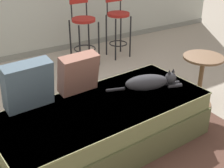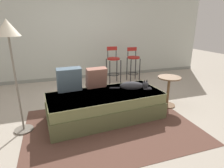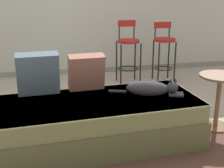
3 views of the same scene
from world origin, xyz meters
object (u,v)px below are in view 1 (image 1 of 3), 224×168
object	(u,v)px
throw_pillow_corner	(28,85)
side_table	(201,74)
bar_stool_by_doorway	(118,22)
couch	(104,126)
throw_pillow_middle	(78,73)
cat	(150,82)
bar_stool_near_window	(83,28)

from	to	relation	value
throw_pillow_corner	side_table	distance (m)	1.91
bar_stool_by_doorway	side_table	world-z (taller)	bar_stool_by_doorway
couch	side_table	bearing A→B (deg)	4.19
throw_pillow_middle	side_table	xyz separation A→B (m)	(1.39, -0.23, -0.26)
throw_pillow_corner	cat	bearing A→B (deg)	-14.19
couch	bar_stool_by_doorway	xyz separation A→B (m)	(1.38, 1.90, 0.32)
couch	throw_pillow_corner	size ratio (longest dim) A/B	4.69
throw_pillow_corner	bar_stool_near_window	size ratio (longest dim) A/B	0.44
cat	throw_pillow_middle	bearing A→B (deg)	152.61
cat	side_table	size ratio (longest dim) A/B	1.18
throw_pillow_middle	side_table	bearing A→B (deg)	-9.43
cat	bar_stool_by_doorway	xyz separation A→B (m)	(0.85, 1.88, 0.02)
side_table	couch	bearing A→B (deg)	-175.81
throw_pillow_corner	bar_stool_by_doorway	xyz separation A→B (m)	(1.94, 1.61, -0.12)
side_table	throw_pillow_middle	bearing A→B (deg)	170.57
couch	bar_stool_by_doorway	size ratio (longest dim) A/B	2.13
bar_stool_near_window	side_table	xyz separation A→B (m)	(0.54, -1.80, -0.16)
throw_pillow_middle	bar_stool_by_doorway	bearing A→B (deg)	47.32
cat	couch	bearing A→B (deg)	-177.94
couch	bar_stool_by_doorway	bearing A→B (deg)	54.07
bar_stool_near_window	side_table	bearing A→B (deg)	-73.48
couch	throw_pillow_corner	xyz separation A→B (m)	(-0.56, 0.29, 0.44)
throw_pillow_corner	couch	bearing A→B (deg)	-27.65
bar_stool_by_doorway	cat	bearing A→B (deg)	-114.41
couch	throw_pillow_corner	world-z (taller)	throw_pillow_corner
bar_stool_by_doorway	side_table	bearing A→B (deg)	-91.85
couch	throw_pillow_corner	distance (m)	0.77
throw_pillow_middle	side_table	world-z (taller)	throw_pillow_middle
throw_pillow_middle	bar_stool_near_window	world-z (taller)	bar_stool_near_window
throw_pillow_corner	cat	world-z (taller)	throw_pillow_corner
couch	side_table	world-z (taller)	side_table
throw_pillow_corner	cat	distance (m)	1.12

